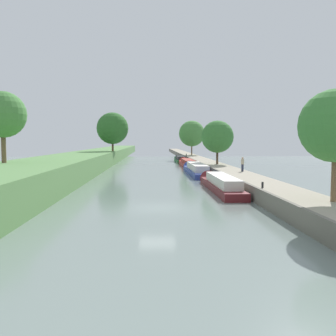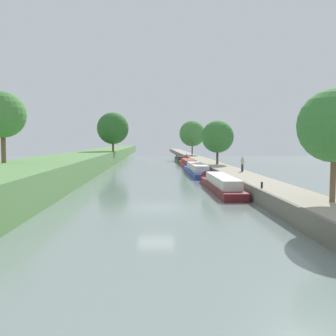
{
  "view_description": "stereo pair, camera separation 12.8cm",
  "coord_description": "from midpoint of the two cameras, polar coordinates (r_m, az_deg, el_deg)",
  "views": [
    {
      "loc": [
        -0.37,
        -24.27,
        4.61
      ],
      "look_at": [
        1.81,
        22.64,
        1.0
      ],
      "focal_mm": 37.98,
      "sensor_mm": 36.0,
      "label": 1
    },
    {
      "loc": [
        -0.25,
        -24.28,
        4.61
      ],
      "look_at": [
        1.81,
        22.64,
        1.0
      ],
      "focal_mm": 37.98,
      "sensor_mm": 36.0,
      "label": 2
    }
  ],
  "objects": [
    {
      "name": "narrowboat_green",
      "position": [
        78.35,
        1.86,
        1.42
      ],
      "size": [
        1.9,
        11.82,
        1.98
      ],
      "color": "#1E6033",
      "rests_on": "ground_plane"
    },
    {
      "name": "tree_rightbank_midfar",
      "position": [
        86.42,
        3.8,
        5.54
      ],
      "size": [
        6.22,
        6.22,
        8.32
      ],
      "color": "brown",
      "rests_on": "right_towpath"
    },
    {
      "name": "narrowboat_maroon",
      "position": [
        33.66,
        8.21,
        -2.51
      ],
      "size": [
        1.96,
        13.84,
        2.06
      ],
      "color": "maroon",
      "rests_on": "ground_plane"
    },
    {
      "name": "right_towpath",
      "position": [
        26.35,
        18.4,
        -4.65
      ],
      "size": [
        3.26,
        260.0,
        1.14
      ],
      "color": "#9E937F",
      "rests_on": "ground_plane"
    },
    {
      "name": "narrowboat_blue",
      "position": [
        49.52,
        4.39,
        -0.24
      ],
      "size": [
        2.15,
        15.84,
        2.2
      ],
      "color": "#283D93",
      "rests_on": "ground_plane"
    },
    {
      "name": "tree_rightbank_midnear",
      "position": [
        52.86,
        7.87,
        4.99
      ],
      "size": [
        4.74,
        4.74,
        6.43
      ],
      "color": "#4C3828",
      "rests_on": "right_towpath"
    },
    {
      "name": "person_walking",
      "position": [
        40.9,
        11.78,
        0.66
      ],
      "size": [
        0.34,
        0.34,
        1.66
      ],
      "color": "#282D42",
      "rests_on": "right_towpath"
    },
    {
      "name": "tree_leftbank_upstream",
      "position": [
        72.0,
        -8.95,
        6.31
      ],
      "size": [
        6.3,
        6.3,
        7.72
      ],
      "color": "brown",
      "rests_on": "left_grassy_bank"
    },
    {
      "name": "tree_rightbank_near",
      "position": [
        22.21,
        25.2,
        6.12
      ],
      "size": [
        4.16,
        4.16,
        6.39
      ],
      "color": "brown",
      "rests_on": "right_towpath"
    },
    {
      "name": "ground_plane",
      "position": [
        24.71,
        -1.91,
        -6.36
      ],
      "size": [
        160.0,
        160.0,
        0.0
      ],
      "primitive_type": "plane",
      "color": "slate"
    },
    {
      "name": "mooring_bollard_far",
      "position": [
        83.39,
        2.92,
        2.16
      ],
      "size": [
        0.16,
        0.16,
        0.45
      ],
      "color": "black",
      "rests_on": "right_towpath"
    },
    {
      "name": "tree_leftbank_downstream",
      "position": [
        37.03,
        -25.12,
        7.75
      ],
      "size": [
        4.35,
        4.35,
        6.72
      ],
      "color": "brown",
      "rests_on": "left_grassy_bank"
    },
    {
      "name": "mooring_bollard_near",
      "position": [
        27.06,
        14.8,
        -2.64
      ],
      "size": [
        0.16,
        0.16,
        0.45
      ],
      "color": "black",
      "rests_on": "right_towpath"
    },
    {
      "name": "narrowboat_red",
      "position": [
        64.58,
        3.02,
        0.78
      ],
      "size": [
        2.02,
        14.65,
        1.92
      ],
      "color": "maroon",
      "rests_on": "ground_plane"
    },
    {
      "name": "stone_quay",
      "position": [
        25.77,
        14.75,
        -4.71
      ],
      "size": [
        0.25,
        260.0,
        1.19
      ],
      "color": "#6B665B",
      "rests_on": "ground_plane"
    }
  ]
}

